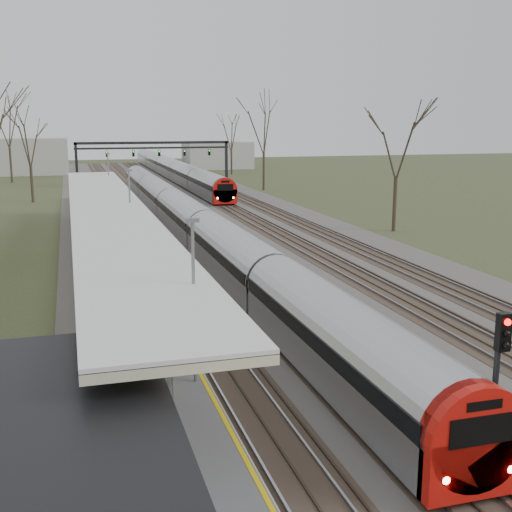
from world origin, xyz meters
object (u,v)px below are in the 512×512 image
Objects in this scene: train_near at (187,218)px; passenger at (147,387)px; train_far at (170,168)px; signal_post at (499,364)px.

train_near reaches higher than passenger.
train_near and train_far have the same top height.
signal_post is (8.65, -2.95, 0.83)m from passenger.
train_near is 1.00× the size of train_far.
signal_post is at bearing -87.18° from train_near.
train_far is at bearing -22.92° from passenger.
train_far is at bearing 86.63° from signal_post.
train_near is 54.06m from train_far.
passenger is at bearing -99.16° from train_far.
train_far reaches higher than passenger.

